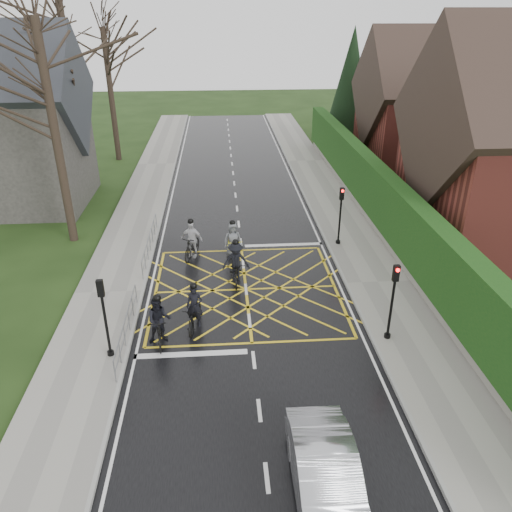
{
  "coord_description": "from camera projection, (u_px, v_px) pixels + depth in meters",
  "views": [
    {
      "loc": [
        -0.98,
        -19.24,
        11.3
      ],
      "look_at": [
        0.5,
        0.71,
        1.3
      ],
      "focal_mm": 35.0,
      "sensor_mm": 36.0,
      "label": 1
    }
  ],
  "objects": [
    {
      "name": "traffic_light_ne",
      "position": [
        340.0,
        217.0,
        25.62
      ],
      "size": [
        0.24,
        0.31,
        3.21
      ],
      "rotation": [
        0.0,
        0.0,
        3.14
      ],
      "color": "black",
      "rests_on": "ground"
    },
    {
      "name": "railing_north",
      "position": [
        150.0,
        239.0,
        25.19
      ],
      "size": [
        0.05,
        6.04,
        1.03
      ],
      "color": "slate",
      "rests_on": "ground"
    },
    {
      "name": "tree_far",
      "position": [
        108.0,
        67.0,
        38.07
      ],
      "size": [
        8.4,
        8.4,
        10.4
      ],
      "color": "black",
      "rests_on": "ground"
    },
    {
      "name": "ground",
      "position": [
        246.0,
        289.0,
        22.28
      ],
      "size": [
        120.0,
        120.0,
        0.0
      ],
      "primitive_type": "plane",
      "color": "black",
      "rests_on": "ground"
    },
    {
      "name": "cyclist_lead",
      "position": [
        233.0,
        244.0,
        24.92
      ],
      "size": [
        1.06,
        2.11,
        1.96
      ],
      "rotation": [
        0.0,
        0.0,
        0.18
      ],
      "color": "yellow",
      "rests_on": "ground"
    },
    {
      "name": "cyclist_back",
      "position": [
        159.0,
        325.0,
        18.46
      ],
      "size": [
        0.97,
        2.08,
        2.04
      ],
      "rotation": [
        0.0,
        0.0,
        0.09
      ],
      "color": "black",
      "rests_on": "ground"
    },
    {
      "name": "stone_wall",
      "position": [
        378.0,
        225.0,
        27.99
      ],
      "size": [
        0.5,
        38.0,
        0.7
      ],
      "primitive_type": "cube",
      "color": "slate",
      "rests_on": "ground"
    },
    {
      "name": "road",
      "position": [
        246.0,
        289.0,
        22.28
      ],
      "size": [
        9.0,
        80.0,
        0.01
      ],
      "primitive_type": "cube",
      "color": "black",
      "rests_on": "ground"
    },
    {
      "name": "cyclist_mid",
      "position": [
        236.0,
        266.0,
        22.65
      ],
      "size": [
        1.25,
        2.15,
        2.08
      ],
      "rotation": [
        0.0,
        0.0,
        -0.02
      ],
      "color": "black",
      "rests_on": "ground"
    },
    {
      "name": "cyclist_rear",
      "position": [
        195.0,
        313.0,
        19.42
      ],
      "size": [
        1.03,
        2.09,
        1.95
      ],
      "rotation": [
        0.0,
        0.0,
        -0.17
      ],
      "color": "black",
      "rests_on": "ground"
    },
    {
      "name": "church",
      "position": [
        9.0,
        126.0,
        29.88
      ],
      "size": [
        8.8,
        7.8,
        11.0
      ],
      "color": "#2D2B28",
      "rests_on": "ground"
    },
    {
      "name": "traffic_light_se",
      "position": [
        392.0,
        303.0,
        18.12
      ],
      "size": [
        0.24,
        0.31,
        3.21
      ],
      "rotation": [
        0.0,
        0.0,
        3.14
      ],
      "color": "black",
      "rests_on": "ground"
    },
    {
      "name": "sidewalk_left",
      "position": [
        109.0,
        293.0,
        21.85
      ],
      "size": [
        3.0,
        80.0,
        0.15
      ],
      "primitive_type": "cube",
      "color": "gray",
      "rests_on": "ground"
    },
    {
      "name": "tree_near",
      "position": [
        47.0,
        87.0,
        23.5
      ],
      "size": [
        9.24,
        9.24,
        11.44
      ],
      "color": "black",
      "rests_on": "ground"
    },
    {
      "name": "traffic_light_sw",
      "position": [
        105.0,
        319.0,
        17.19
      ],
      "size": [
        0.24,
        0.31,
        3.21
      ],
      "color": "black",
      "rests_on": "ground"
    },
    {
      "name": "sidewalk_right",
      "position": [
        378.0,
        283.0,
        22.64
      ],
      "size": [
        3.0,
        80.0,
        0.15
      ],
      "primitive_type": "cube",
      "color": "gray",
      "rests_on": "ground"
    },
    {
      "name": "railing_south",
      "position": [
        126.0,
        324.0,
        18.5
      ],
      "size": [
        0.05,
        5.04,
        1.03
      ],
      "color": "slate",
      "rests_on": "ground"
    },
    {
      "name": "cyclist_front",
      "position": [
        192.0,
        243.0,
        24.85
      ],
      "size": [
        1.2,
        2.14,
        2.07
      ],
      "rotation": [
        0.0,
        0.0,
        -0.31
      ],
      "color": "black",
      "rests_on": "ground"
    },
    {
      "name": "hedge",
      "position": [
        381.0,
        195.0,
        27.21
      ],
      "size": [
        0.9,
        38.0,
        2.8
      ],
      "primitive_type": "cube",
      "color": "#0F3710",
      "rests_on": "stone_wall"
    },
    {
      "name": "car",
      "position": [
        326.0,
        479.0,
        12.46
      ],
      "size": [
        1.61,
        4.53,
        1.49
      ],
      "primitive_type": "imported",
      "rotation": [
        0.0,
        0.0,
        -0.01
      ],
      "color": "#A8AAAF",
      "rests_on": "ground"
    },
    {
      "name": "house_far",
      "position": [
        428.0,
        111.0,
        37.36
      ],
      "size": [
        9.8,
        8.8,
        10.3
      ],
      "color": "maroon",
      "rests_on": "ground"
    },
    {
      "name": "tree_mid",
      "position": [
        67.0,
        56.0,
        30.25
      ],
      "size": [
        10.08,
        10.08,
        12.48
      ],
      "color": "black",
      "rests_on": "ground"
    },
    {
      "name": "conifer",
      "position": [
        351.0,
        87.0,
        43.95
      ],
      "size": [
        4.6,
        4.6,
        10.0
      ],
      "color": "black",
      "rests_on": "ground"
    }
  ]
}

